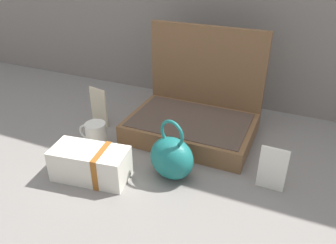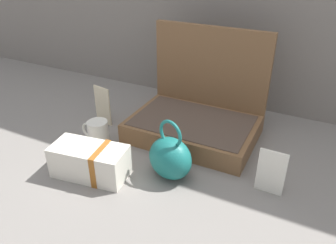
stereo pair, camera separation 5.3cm
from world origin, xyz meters
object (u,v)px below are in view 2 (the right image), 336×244
object	(u,v)px
coffee_mug	(98,132)
cream_toiletry_bag	(91,161)
info_card_left	(271,172)
teal_pouch_handbag	(170,157)
poster_card_right	(103,105)
open_suitcase	(197,114)

from	to	relation	value
coffee_mug	cream_toiletry_bag	bearing A→B (deg)	-59.37
coffee_mug	info_card_left	xyz separation A→B (m)	(0.67, 0.01, 0.03)
teal_pouch_handbag	poster_card_right	xyz separation A→B (m)	(-0.43, 0.21, 0.01)
teal_pouch_handbag	cream_toiletry_bag	world-z (taller)	teal_pouch_handbag
open_suitcase	poster_card_right	world-z (taller)	open_suitcase
open_suitcase	cream_toiletry_bag	xyz separation A→B (m)	(-0.22, -0.43, -0.03)
open_suitcase	poster_card_right	size ratio (longest dim) A/B	2.89
cream_toiletry_bag	teal_pouch_handbag	bearing A→B (deg)	25.42
cream_toiletry_bag	poster_card_right	size ratio (longest dim) A/B	1.57
teal_pouch_handbag	info_card_left	xyz separation A→B (m)	(0.32, 0.07, 0.00)
coffee_mug	open_suitcase	bearing A→B (deg)	38.33
poster_card_right	teal_pouch_handbag	bearing A→B (deg)	-14.52
coffee_mug	info_card_left	distance (m)	0.67
info_card_left	poster_card_right	world-z (taller)	poster_card_right
info_card_left	teal_pouch_handbag	bearing A→B (deg)	-167.07
open_suitcase	poster_card_right	xyz separation A→B (m)	(-0.40, -0.11, -0.00)
open_suitcase	teal_pouch_handbag	distance (m)	0.31
open_suitcase	coffee_mug	distance (m)	0.41
open_suitcase	info_card_left	world-z (taller)	open_suitcase
teal_pouch_handbag	cream_toiletry_bag	distance (m)	0.27
teal_pouch_handbag	coffee_mug	size ratio (longest dim) A/B	1.82
coffee_mug	poster_card_right	distance (m)	0.17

